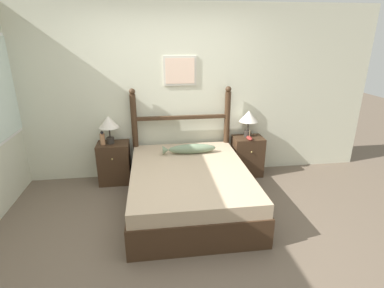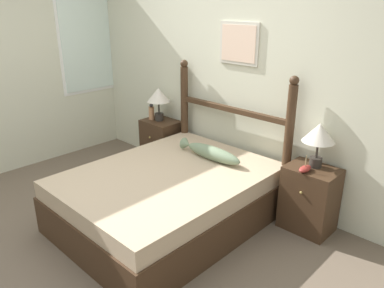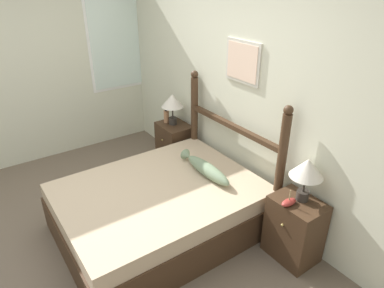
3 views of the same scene
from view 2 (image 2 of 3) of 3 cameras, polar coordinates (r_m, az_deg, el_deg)
name	(u,v)px [view 2 (image 2 of 3)]	position (r m, az deg, el deg)	size (l,w,h in m)	color
ground_plane	(98,241)	(3.58, -14.11, -14.15)	(16.00, 16.00, 0.00)	brown
wall_back	(224,74)	(4.16, 4.96, 10.56)	(6.40, 0.08, 2.55)	beige
bed	(168,198)	(3.63, -3.63, -8.15)	(1.49, 1.94, 0.52)	#3D2819
headboard	(230,128)	(4.06, 5.88, 2.49)	(1.49, 0.09, 1.40)	#3D2819
nightstand_left	(161,144)	(4.81, -4.70, 0.02)	(0.46, 0.37, 0.62)	#3D2819
nightstand_right	(309,199)	(3.66, 17.44, -7.97)	(0.46, 0.37, 0.62)	#3D2819
table_lamp_left	(159,96)	(4.64, -5.13, 7.23)	(0.29, 0.29, 0.41)	#2D2823
table_lamp_right	(319,135)	(3.46, 18.80, 1.32)	(0.29, 0.29, 0.41)	#2D2823
bottle	(151,112)	(4.75, -6.19, 4.84)	(0.07, 0.07, 0.20)	tan
model_boat	(305,169)	(3.43, 16.86, -3.61)	(0.08, 0.16, 0.15)	maroon
fish_pillow	(210,152)	(3.78, 2.83, -1.30)	(0.75, 0.14, 0.14)	gray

